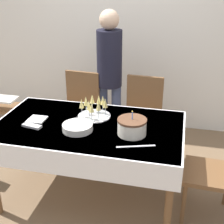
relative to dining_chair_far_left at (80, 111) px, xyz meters
The scene contains 14 objects.
ground_plane 1.01m from the dining_chair_far_left, 65.96° to the right, with size 12.00×12.00×0.00m, color brown.
wall_back 1.28m from the dining_chair_far_left, 68.62° to the left, with size 8.00×0.05×2.70m.
dining_table 0.88m from the dining_chair_far_left, 65.96° to the right, with size 1.63×0.94×0.77m.
dining_chair_far_left is the anchor object (origin of this frame).
dining_chair_far_right 0.72m from the dining_chair_far_left, ahead, with size 0.44×0.44×0.95m.
dining_chair_right_end 1.68m from the dining_chair_far_left, 28.16° to the right, with size 0.44×0.44×0.95m.
birthday_cake 1.19m from the dining_chair_far_left, 49.44° to the right, with size 0.24×0.24×0.21m.
champagne_tray 0.79m from the dining_chair_far_left, 60.07° to the right, with size 0.30×0.30×0.18m.
plate_stack_main 0.99m from the dining_chair_far_left, 72.05° to the right, with size 0.25×0.25×0.06m.
cake_knife 1.35m from the dining_chair_far_left, 52.65° to the right, with size 0.29×0.11×0.00m.
fork_pile 0.98m from the dining_chair_far_left, 96.43° to the right, with size 0.18×0.09×0.02m.
napkin_pile 0.85m from the dining_chair_far_left, 98.78° to the right, with size 0.15×0.15×0.01m.
person_standing 0.58m from the dining_chair_far_left, 30.65° to the left, with size 0.28×0.28×1.62m.
high_chair 0.83m from the dining_chair_far_left, 166.15° to the right, with size 0.33×0.35×0.71m.
Camera 1 is at (0.74, -2.29, 1.99)m, focal length 50.00 mm.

